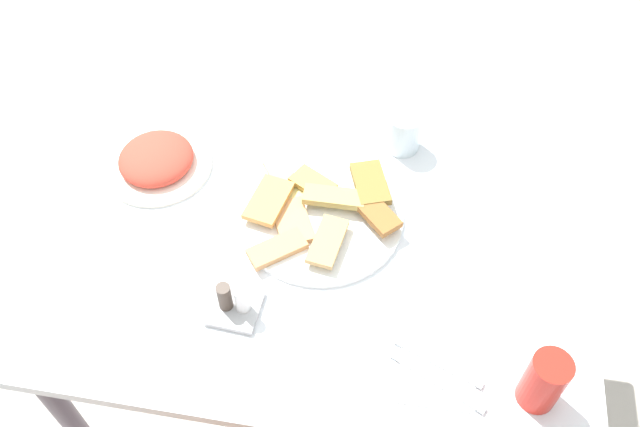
# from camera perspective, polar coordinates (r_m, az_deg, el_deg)

# --- Properties ---
(ground_plane) EXTENTS (6.00, 6.00, 0.00)m
(ground_plane) POSITION_cam_1_polar(r_m,az_deg,el_deg) (2.00, -0.05, -14.00)
(ground_plane) COLOR #BEB2A8
(dining_table) EXTENTS (1.08, 0.85, 0.75)m
(dining_table) POSITION_cam_1_polar(r_m,az_deg,el_deg) (1.42, -0.07, -3.09)
(dining_table) COLOR white
(dining_table) RESTS_ON ground_plane
(pide_platter) EXTENTS (0.34, 0.34, 0.05)m
(pide_platter) POSITION_cam_1_polar(r_m,az_deg,el_deg) (1.36, 0.02, 0.02)
(pide_platter) COLOR white
(pide_platter) RESTS_ON dining_table
(salad_plate_greens) EXTENTS (0.23, 0.23, 0.05)m
(salad_plate_greens) POSITION_cam_1_polar(r_m,az_deg,el_deg) (1.49, -13.70, 4.45)
(salad_plate_greens) COLOR white
(salad_plate_greens) RESTS_ON dining_table
(soda_can) EXTENTS (0.09, 0.09, 0.12)m
(soda_can) POSITION_cam_1_polar(r_m,az_deg,el_deg) (1.17, 18.49, -13.36)
(soda_can) COLOR red
(soda_can) RESTS_ON dining_table
(drinking_glass) EXTENTS (0.07, 0.07, 0.09)m
(drinking_glass) POSITION_cam_1_polar(r_m,az_deg,el_deg) (1.48, 7.12, 6.91)
(drinking_glass) COLOR silver
(drinking_glass) RESTS_ON dining_table
(paper_napkin) EXTENTS (0.13, 0.13, 0.00)m
(paper_napkin) POSITION_cam_1_polar(r_m,az_deg,el_deg) (1.21, 9.93, -13.17)
(paper_napkin) COLOR white
(paper_napkin) RESTS_ON dining_table
(fork) EXTENTS (0.16, 0.08, 0.00)m
(fork) POSITION_cam_1_polar(r_m,az_deg,el_deg) (1.21, 10.01, -12.32)
(fork) COLOR silver
(fork) RESTS_ON paper_napkin
(spoon) EXTENTS (0.17, 0.09, 0.00)m
(spoon) POSITION_cam_1_polar(r_m,az_deg,el_deg) (1.19, 9.91, -13.86)
(spoon) COLOR silver
(spoon) RESTS_ON paper_napkin
(condiment_caddy) EXTENTS (0.10, 0.10, 0.07)m
(condiment_caddy) POSITION_cam_1_polar(r_m,az_deg,el_deg) (1.24, -7.29, -7.61)
(condiment_caddy) COLOR #B2B2B7
(condiment_caddy) RESTS_ON dining_table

